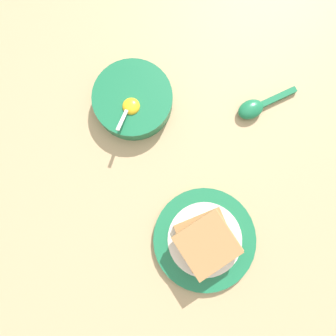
{
  "coord_description": "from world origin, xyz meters",
  "views": [
    {
      "loc": [
        -0.22,
        -0.09,
        0.7
      ],
      "look_at": [
        -0.15,
        -0.03,
        0.02
      ],
      "focal_mm": 35.0,
      "sensor_mm": 36.0,
      "label": 1
    }
  ],
  "objects_px": {
    "egg_bowl": "(133,100)",
    "soup_spoon": "(256,107)",
    "toast_plate": "(204,239)",
    "toast_sandwich": "(207,242)"
  },
  "relations": [
    {
      "from": "soup_spoon",
      "to": "egg_bowl",
      "type": "bearing_deg",
      "value": 131.1
    },
    {
      "from": "toast_plate",
      "to": "toast_sandwich",
      "type": "distance_m",
      "value": 0.04
    },
    {
      "from": "toast_plate",
      "to": "toast_sandwich",
      "type": "bearing_deg",
      "value": -125.86
    },
    {
      "from": "toast_plate",
      "to": "soup_spoon",
      "type": "xyz_separation_m",
      "value": [
        0.28,
        0.11,
        0.0
      ]
    },
    {
      "from": "egg_bowl",
      "to": "toast_plate",
      "type": "height_order",
      "value": "egg_bowl"
    },
    {
      "from": "toast_sandwich",
      "to": "soup_spoon",
      "type": "relative_size",
      "value": 0.93
    },
    {
      "from": "soup_spoon",
      "to": "toast_plate",
      "type": "bearing_deg",
      "value": -158.4
    },
    {
      "from": "toast_plate",
      "to": "toast_sandwich",
      "type": "xyz_separation_m",
      "value": [
        -0.0,
        -0.0,
        0.04
      ]
    },
    {
      "from": "egg_bowl",
      "to": "soup_spoon",
      "type": "distance_m",
      "value": 0.27
    },
    {
      "from": "toast_plate",
      "to": "toast_sandwich",
      "type": "height_order",
      "value": "toast_sandwich"
    }
  ]
}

